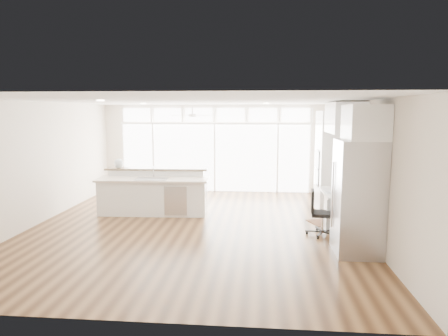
{
  "coord_description": "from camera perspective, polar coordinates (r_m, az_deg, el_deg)",
  "views": [
    {
      "loc": [
        1.39,
        -8.33,
        2.48
      ],
      "look_at": [
        0.59,
        0.6,
        1.21
      ],
      "focal_mm": 32.0,
      "sensor_mm": 36.0,
      "label": 1
    }
  ],
  "objects": [
    {
      "name": "floor",
      "position": [
        8.8,
        -4.22,
        -8.4
      ],
      "size": [
        7.0,
        8.0,
        0.02
      ],
      "primitive_type": "cube",
      "color": "#422814",
      "rests_on": "ground"
    },
    {
      "name": "framed_photos",
      "position": [
        9.54,
        17.63,
        1.17
      ],
      "size": [
        0.06,
        0.22,
        0.8
      ],
      "primitive_type": "cube",
      "color": "black",
      "rests_on": "wall_right"
    },
    {
      "name": "wall_front",
      "position": [
        4.69,
        -12.39,
        -6.08
      ],
      "size": [
        7.0,
        0.04,
        2.7
      ],
      "primitive_type": "cube",
      "color": "silver",
      "rests_on": "floor"
    },
    {
      "name": "wall_left",
      "position": [
        9.73,
        -25.1,
        0.62
      ],
      "size": [
        0.04,
        8.0,
        2.7
      ],
      "primitive_type": "cube",
      "color": "silver",
      "rests_on": "floor"
    },
    {
      "name": "office_chair",
      "position": [
        8.3,
        13.94,
        -6.3
      ],
      "size": [
        0.51,
        0.48,
        0.91
      ],
      "primitive_type": "cube",
      "rotation": [
        0.0,
        0.0,
        -0.1
      ],
      "color": "black",
      "rests_on": "floor"
    },
    {
      "name": "desk_nook",
      "position": [
        9.05,
        16.14,
        -5.69
      ],
      "size": [
        0.72,
        1.3,
        0.76
      ],
      "primitive_type": "cube",
      "color": "white",
      "rests_on": "floor"
    },
    {
      "name": "upper_cabinets",
      "position": [
        8.81,
        16.9,
        6.86
      ],
      "size": [
        0.64,
        1.3,
        0.64
      ],
      "primitive_type": "cube",
      "color": "white",
      "rests_on": "wall_right"
    },
    {
      "name": "recessed_lights",
      "position": [
        8.65,
        -4.19,
        9.36
      ],
      "size": [
        3.4,
        3.0,
        0.02
      ],
      "primitive_type": "cube",
      "color": "silver",
      "rests_on": "ceiling"
    },
    {
      "name": "fishbowl",
      "position": [
        10.39,
        -14.81,
        0.63
      ],
      "size": [
        0.26,
        0.26,
        0.24
      ],
      "primitive_type": "sphere",
      "rotation": [
        0.0,
        0.0,
        0.13
      ],
      "color": "white",
      "rests_on": "kitchen_island"
    },
    {
      "name": "glass_wall",
      "position": [
        12.43,
        -1.32,
        1.44
      ],
      "size": [
        5.8,
        0.06,
        2.08
      ],
      "primitive_type": "cube",
      "color": "silver",
      "rests_on": "wall_back"
    },
    {
      "name": "desk_window",
      "position": [
        8.92,
        18.52,
        1.65
      ],
      "size": [
        0.04,
        0.85,
        0.85
      ],
      "primitive_type": "cube",
      "color": "white",
      "rests_on": "wall_right"
    },
    {
      "name": "ceiling",
      "position": [
        8.45,
        -4.41,
        9.52
      ],
      "size": [
        7.0,
        8.0,
        0.02
      ],
      "primitive_type": "cube",
      "color": "white",
      "rests_on": "wall_back"
    },
    {
      "name": "wall_back",
      "position": [
        12.46,
        -1.3,
        2.84
      ],
      "size": [
        7.0,
        0.04,
        2.7
      ],
      "primitive_type": "cube",
      "color": "silver",
      "rests_on": "floor"
    },
    {
      "name": "rug",
      "position": [
        9.42,
        14.6,
        -7.45
      ],
      "size": [
        0.97,
        0.84,
        0.01
      ],
      "primitive_type": "cube",
      "rotation": [
        0.0,
        0.0,
        0.37
      ],
      "color": "#3C2013",
      "rests_on": "floor"
    },
    {
      "name": "ceiling_fan",
      "position": [
        11.29,
        -4.55,
        8.02
      ],
      "size": [
        1.16,
        1.16,
        0.32
      ],
      "primitive_type": "cube",
      "color": "white",
      "rests_on": "ceiling"
    },
    {
      "name": "fridge_cabinet",
      "position": [
        7.2,
        19.53,
        6.17
      ],
      "size": [
        0.64,
        0.9,
        0.6
      ],
      "primitive_type": "cube",
      "color": "white",
      "rests_on": "wall_right"
    },
    {
      "name": "wall_right",
      "position": [
        8.67,
        19.17,
        0.11
      ],
      "size": [
        0.04,
        8.0,
        2.7
      ],
      "primitive_type": "cube",
      "color": "silver",
      "rests_on": "floor"
    },
    {
      "name": "refrigerator",
      "position": [
        7.34,
        18.6,
        -4.01
      ],
      "size": [
        0.76,
        0.9,
        2.0
      ],
      "primitive_type": "cube",
      "color": "#B4B5B9",
      "rests_on": "floor"
    },
    {
      "name": "potted_plant",
      "position": [
        10.29,
        15.26,
        8.53
      ],
      "size": [
        0.3,
        0.32,
        0.23
      ],
      "primitive_type": "imported",
      "rotation": [
        0.0,
        0.0,
        0.1
      ],
      "color": "#3A5F28",
      "rests_on": "oven_cabinet"
    },
    {
      "name": "transom_row",
      "position": [
        12.35,
        -1.34,
        7.58
      ],
      "size": [
        5.9,
        0.06,
        0.4
      ],
      "primitive_type": "cube",
      "color": "silver",
      "rests_on": "wall_back"
    },
    {
      "name": "keyboard",
      "position": [
        8.92,
        14.66,
        -3.28
      ],
      "size": [
        0.13,
        0.31,
        0.02
      ],
      "primitive_type": "cube",
      "rotation": [
        0.0,
        0.0,
        0.06
      ],
      "color": "silver",
      "rests_on": "desk_nook"
    },
    {
      "name": "oven_cabinet",
      "position": [
        10.36,
        14.99,
        0.96
      ],
      "size": [
        0.64,
        1.2,
        2.5
      ],
      "primitive_type": "cube",
      "color": "white",
      "rests_on": "floor"
    },
    {
      "name": "kitchen_island",
      "position": [
        9.87,
        -10.1,
        -3.45
      ],
      "size": [
        2.73,
        1.12,
        1.07
      ],
      "primitive_type": "cube",
      "rotation": [
        0.0,
        0.0,
        0.04
      ],
      "color": "white",
      "rests_on": "floor"
    },
    {
      "name": "monitor",
      "position": [
        8.92,
        15.78,
        -2.2
      ],
      "size": [
        0.11,
        0.43,
        0.36
      ],
      "primitive_type": "cube",
      "rotation": [
        0.0,
        0.0,
        0.08
      ],
      "color": "black",
      "rests_on": "desk_nook"
    }
  ]
}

